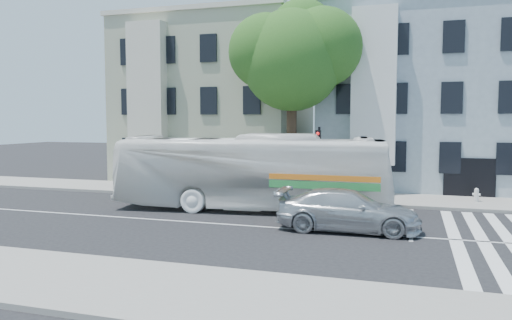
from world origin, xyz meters
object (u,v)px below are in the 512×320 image
at_px(bus, 252,172).
at_px(fire_hydrant, 476,194).
at_px(traffic_signal, 319,154).
at_px(sedan, 348,210).

xyz_separation_m(bus, fire_hydrant, (10.28, 4.81, -1.29)).
bearing_deg(traffic_signal, sedan, -67.66).
height_order(bus, sedan, bus).
xyz_separation_m(bus, sedan, (4.87, -3.14, -1.00)).
distance_m(bus, sedan, 5.88).
height_order(bus, fire_hydrant, bus).
bearing_deg(sedan, bus, 55.99).
relative_size(traffic_signal, fire_hydrant, 5.73).
distance_m(traffic_signal, fire_hydrant, 8.19).
distance_m(sedan, fire_hydrant, 9.62).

